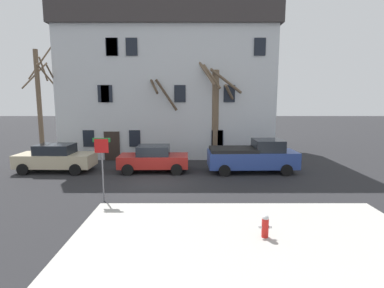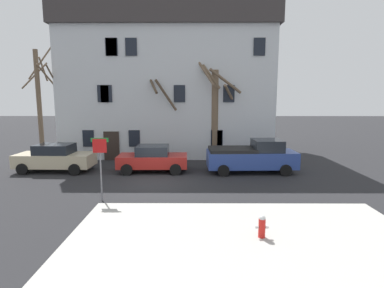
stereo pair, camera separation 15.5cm
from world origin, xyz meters
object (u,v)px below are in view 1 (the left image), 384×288
tree_bare_near (39,100)px  car_beige_sedan (55,158)px  car_red_sedan (153,159)px  pickup_truck_blue (252,156)px  bicycle_leaning (69,155)px  building_main (169,79)px  street_sign_pole (101,157)px  tree_bare_mid (166,113)px  fire_hydrant (264,226)px  tree_bare_far (215,110)px

tree_bare_near → car_beige_sedan: bearing=-55.2°
car_red_sedan → pickup_truck_blue: (6.08, -0.06, 0.15)m
car_red_sedan → tree_bare_near: bearing=157.1°
bicycle_leaning → building_main: bearing=31.5°
building_main → street_sign_pole: building_main is taller
tree_bare_mid → bicycle_leaning: 7.71m
car_beige_sedan → car_red_sedan: (6.03, -0.04, -0.04)m
fire_hydrant → street_sign_pole: street_sign_pole is taller
building_main → street_sign_pole: bearing=-98.7°
building_main → fire_hydrant: building_main is taller
tree_bare_mid → pickup_truck_blue: 7.18m
tree_bare_near → bicycle_leaning: bearing=-1.1°
tree_bare_near → fire_hydrant: 18.73m
fire_hydrant → car_red_sedan: bearing=117.1°
pickup_truck_blue → bicycle_leaning: bearing=164.1°
pickup_truck_blue → bicycle_leaning: (-12.65, 3.61, -0.60)m
building_main → car_beige_sedan: 11.44m
tree_bare_mid → bicycle_leaning: (-7.08, -0.21, -3.04)m
building_main → car_beige_sedan: size_ratio=3.54×
building_main → bicycle_leaning: size_ratio=9.43×
tree_bare_near → car_red_sedan: (8.50, -3.59, -3.50)m
tree_bare_far → bicycle_leaning: 11.11m
tree_bare_far → fire_hydrant: bearing=-87.2°
car_red_sedan → street_sign_pole: (-1.54, -5.40, 1.15)m
bicycle_leaning → fire_hydrant: bearing=-48.5°
car_red_sedan → fire_hydrant: bearing=-62.9°
pickup_truck_blue → tree_bare_near: bearing=166.0°
building_main → tree_bare_near: (-8.98, -4.28, -1.74)m
car_red_sedan → bicycle_leaning: (-6.57, 3.55, -0.45)m
street_sign_pole → car_red_sedan: bearing=74.1°
tree_bare_near → street_sign_pole: tree_bare_near is taller
tree_bare_mid → tree_bare_far: size_ratio=0.88×
car_red_sedan → street_sign_pole: bearing=-105.9°
tree_bare_near → car_red_sedan: tree_bare_near is taller
tree_bare_far → bicycle_leaning: (-10.63, 0.04, -3.24)m
street_sign_pole → fire_hydrant: bearing=-31.2°
tree_bare_far → pickup_truck_blue: (2.02, -3.57, -2.65)m
building_main → bicycle_leaning: 10.04m
tree_bare_mid → car_red_sedan: bearing=-97.8°
tree_bare_mid → pickup_truck_blue: tree_bare_mid is taller
bicycle_leaning → pickup_truck_blue: bearing=-15.9°
tree_bare_mid → car_beige_sedan: tree_bare_mid is taller
building_main → tree_bare_near: bearing=-154.5°
tree_bare_far → tree_bare_near: bearing=179.7°
tree_bare_mid → car_red_sedan: (-0.52, -3.76, -2.59)m
bicycle_leaning → car_beige_sedan: bearing=-81.3°
tree_bare_near → bicycle_leaning: 4.40m
fire_hydrant → car_beige_sedan: bearing=139.3°
tree_bare_mid → fire_hydrant: tree_bare_mid is taller
tree_bare_far → fire_hydrant: (0.62, -12.68, -3.11)m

